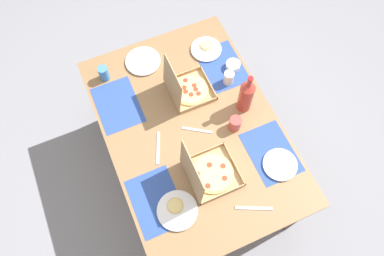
% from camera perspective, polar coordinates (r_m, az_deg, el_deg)
% --- Properties ---
extents(ground_plane, '(6.00, 6.00, 0.00)m').
position_cam_1_polar(ground_plane, '(2.94, 0.00, -6.31)').
color(ground_plane, gray).
extents(dining_table, '(1.50, 1.04, 0.76)m').
position_cam_1_polar(dining_table, '(2.33, 0.00, -1.09)').
color(dining_table, '#3F3328').
rests_on(dining_table, ground_plane).
extents(placemat_near_left, '(0.36, 0.26, 0.00)m').
position_cam_1_polar(placemat_near_left, '(2.22, 12.30, -3.77)').
color(placemat_near_left, '#2D4C9E').
rests_on(placemat_near_left, dining_table).
extents(placemat_near_right, '(0.36, 0.26, 0.00)m').
position_cam_1_polar(placemat_near_right, '(2.47, 4.75, 9.63)').
color(placemat_near_right, '#2D4C9E').
rests_on(placemat_near_right, dining_table).
extents(placemat_far_left, '(0.36, 0.26, 0.00)m').
position_cam_1_polar(placemat_far_left, '(2.09, -5.65, -11.38)').
color(placemat_far_left, '#2D4C9E').
rests_on(placemat_far_left, dining_table).
extents(placemat_far_right, '(0.36, 0.26, 0.00)m').
position_cam_1_polar(placemat_far_right, '(2.36, -11.59, 3.57)').
color(placemat_far_right, '#2D4C9E').
rests_on(placemat_far_right, dining_table).
extents(pizza_box_edge_far, '(0.28, 0.29, 0.32)m').
position_cam_1_polar(pizza_box_edge_far, '(2.08, 2.53, -7.09)').
color(pizza_box_edge_far, tan).
rests_on(pizza_box_edge_far, dining_table).
extents(pizza_box_center, '(0.26, 0.27, 0.30)m').
position_cam_1_polar(pizza_box_center, '(2.31, -0.84, 6.18)').
color(pizza_box_center, tan).
rests_on(pizza_box_center, dining_table).
extents(plate_far_right, '(0.20, 0.20, 0.02)m').
position_cam_1_polar(plate_far_right, '(2.20, 13.62, -5.61)').
color(plate_far_right, white).
rests_on(plate_far_right, dining_table).
extents(plate_near_left, '(0.21, 0.21, 0.03)m').
position_cam_1_polar(plate_near_left, '(2.54, 2.23, 12.27)').
color(plate_near_left, white).
rests_on(plate_near_left, dining_table).
extents(plate_far_left, '(0.23, 0.23, 0.02)m').
position_cam_1_polar(plate_far_left, '(2.50, -7.68, 10.31)').
color(plate_far_left, white).
rests_on(plate_far_left, dining_table).
extents(plate_middle, '(0.23, 0.23, 0.03)m').
position_cam_1_polar(plate_middle, '(2.06, -2.34, -12.73)').
color(plate_middle, white).
rests_on(plate_middle, dining_table).
extents(soda_bottle, '(0.09, 0.09, 0.32)m').
position_cam_1_polar(soda_bottle, '(2.21, 8.47, 5.05)').
color(soda_bottle, '#B2382D').
rests_on(soda_bottle, dining_table).
extents(cup_dark, '(0.07, 0.07, 0.10)m').
position_cam_1_polar(cup_dark, '(2.21, 6.76, 0.70)').
color(cup_dark, '#BF4742').
rests_on(cup_dark, dining_table).
extents(cup_spare, '(0.07, 0.07, 0.10)m').
position_cam_1_polar(cup_spare, '(2.37, 5.78, 7.84)').
color(cup_spare, silver).
rests_on(cup_spare, dining_table).
extents(cup_clear_right, '(0.06, 0.06, 0.11)m').
position_cam_1_polar(cup_clear_right, '(2.44, -13.65, 8.34)').
color(cup_clear_right, teal).
rests_on(cup_clear_right, dining_table).
extents(condiment_bowl, '(0.10, 0.10, 0.04)m').
position_cam_1_polar(condiment_bowl, '(2.46, 6.44, 9.70)').
color(condiment_bowl, white).
rests_on(condiment_bowl, dining_table).
extents(knife_by_far_right, '(0.11, 0.20, 0.00)m').
position_cam_1_polar(knife_by_far_right, '(2.10, 9.65, -12.28)').
color(knife_by_far_right, '#B7B7BC').
rests_on(knife_by_far_right, dining_table).
extents(fork_by_far_left, '(0.12, 0.17, 0.00)m').
position_cam_1_polar(fork_by_far_left, '(2.23, 0.79, -0.32)').
color(fork_by_far_left, '#B7B7BC').
rests_on(fork_by_far_left, dining_table).
extents(knife_by_near_right, '(0.20, 0.10, 0.00)m').
position_cam_1_polar(knife_by_near_right, '(2.19, -5.34, -3.11)').
color(knife_by_near_right, '#B7B7BC').
rests_on(knife_by_near_right, dining_table).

